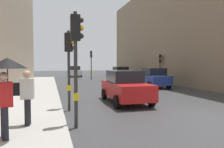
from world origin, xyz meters
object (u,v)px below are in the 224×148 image
Objects in this scene: traffic_light_near_left at (76,48)px; car_white_compact at (75,71)px; pedestrian_with_black_backpack at (26,94)px; traffic_light_mid_street at (160,63)px; car_blue_van at (153,78)px; traffic_light_near_right at (69,56)px; car_dark_suv at (120,73)px; traffic_light_far_median at (91,60)px; car_red_sedan at (125,87)px; pedestrian_with_umbrella at (6,75)px.

traffic_light_near_left is 0.91× the size of car_white_compact.
traffic_light_mid_street is at bearing 47.77° from pedestrian_with_black_backpack.
car_white_compact and car_blue_van have the same top height.
traffic_light_near_right is 2.05× the size of pedestrian_with_black_backpack.
car_dark_suv is at bearing 63.72° from pedestrian_with_black_backpack.
traffic_light_far_median is 2.23× the size of pedestrian_with_black_backpack.
pedestrian_with_umbrella is (-5.07, -4.89, 0.96)m from car_red_sedan.
car_blue_van is at bearing 43.45° from traffic_light_near_right.
pedestrian_with_black_backpack is (0.34, 1.17, -0.68)m from pedestrian_with_umbrella.
pedestrian_with_umbrella is (-6.44, -22.29, -0.88)m from traffic_light_far_median.
car_white_compact is at bearing 101.77° from traffic_light_far_median.
traffic_light_mid_street is 15.56m from traffic_light_near_right.
pedestrian_with_umbrella reaches higher than car_red_sedan.
traffic_light_far_median is at bearing 85.51° from car_red_sedan.
traffic_light_near_left reaches higher than traffic_light_near_right.
car_white_compact is 28.49m from pedestrian_with_black_backpack.
pedestrian_with_umbrella is at bearing -136.05° from car_red_sedan.
traffic_light_mid_street is at bearing 52.37° from car_red_sedan.
traffic_light_far_median reaches higher than car_red_sedan.
traffic_light_mid_street is at bearing -67.13° from car_dark_suv.
traffic_light_near_right is 1.69× the size of pedestrian_with_umbrella.
car_blue_van is 15.13m from pedestrian_with_umbrella.
traffic_light_far_median is at bearing -78.23° from car_white_compact.
traffic_light_near_left is 1.19× the size of traffic_light_mid_street.
traffic_light_far_median reaches higher than traffic_light_near_left.
traffic_light_near_left is 21.72m from car_dark_suv.
traffic_light_near_right reaches higher than car_dark_suv.
traffic_light_near_left is at bearing -89.96° from traffic_light_near_right.
traffic_light_mid_street is at bearing 46.04° from traffic_light_near_right.
traffic_light_mid_street is 6.82m from car_dark_suv.
traffic_light_mid_street reaches higher than car_blue_van.
car_dark_suv is at bearing 64.24° from pedestrian_with_umbrella.
traffic_light_near_left is at bearing -127.89° from traffic_light_mid_street.
car_red_sedan is at bearing 51.48° from traffic_light_near_left.
traffic_light_near_left is at bearing -128.52° from car_red_sedan.
car_red_sedan is at bearing 21.97° from traffic_light_near_right.
car_white_compact is 0.99× the size of car_blue_van.
car_white_compact is 1.00× the size of car_red_sedan.
car_blue_van is at bearing -127.44° from traffic_light_mid_street.
traffic_light_mid_street is 1.50× the size of pedestrian_with_umbrella.
pedestrian_with_black_backpack is (-12.38, -13.64, -1.05)m from traffic_light_mid_street.
traffic_light_mid_street is at bearing 49.34° from pedestrian_with_umbrella.
car_red_sedan is 16.87m from car_dark_suv.
traffic_light_near_left is at bearing 25.99° from pedestrian_with_umbrella.
traffic_light_mid_street is 1.81× the size of pedestrian_with_black_backpack.
car_red_sedan is at bearing -107.44° from car_dark_suv.
traffic_light_near_right is at bearing -115.28° from car_dark_suv.
traffic_light_far_median reaches higher than pedestrian_with_umbrella.
traffic_light_near_left reaches higher than car_white_compact.
car_red_sedan is (3.14, 1.27, -1.62)m from traffic_light_near_right.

